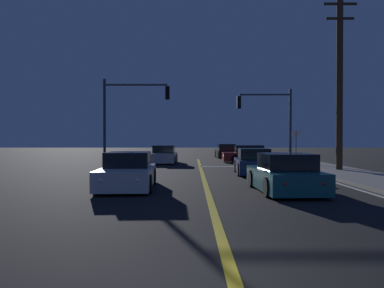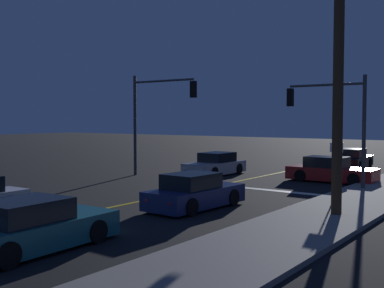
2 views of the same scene
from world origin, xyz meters
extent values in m
cube|color=gray|center=(7.31, 11.84, 0.07)|extent=(3.20, 42.63, 0.15)
cube|color=gold|center=(0.00, 11.84, 0.01)|extent=(0.20, 40.26, 0.01)
cube|color=silver|center=(5.46, 11.84, 0.01)|extent=(0.16, 40.26, 0.01)
cube|color=silver|center=(2.85, 22.18, 0.01)|extent=(5.71, 0.50, 0.01)
cube|color=#195960|center=(2.67, 9.27, 0.44)|extent=(2.03, 4.54, 0.68)
cube|color=black|center=(2.68, 9.01, 1.04)|extent=(1.68, 2.12, 0.60)
cylinder|color=black|center=(1.75, 10.63, 0.32)|extent=(0.24, 0.65, 0.64)
cylinder|color=black|center=(3.49, 10.69, 0.32)|extent=(0.24, 0.65, 0.64)
cylinder|color=black|center=(3.59, 7.92, 0.32)|extent=(0.24, 0.65, 0.64)
sphere|color=#FFF4CC|center=(2.01, 11.43, 0.52)|extent=(0.18, 0.18, 0.18)
sphere|color=#FFF4CC|center=(3.17, 11.47, 0.52)|extent=(0.18, 0.18, 0.18)
cube|color=maroon|center=(4.15, 26.89, 0.44)|extent=(4.60, 1.73, 0.68)
cube|color=black|center=(3.87, 26.89, 1.04)|extent=(2.12, 1.48, 0.60)
cylinder|color=black|center=(5.57, 27.69, 0.32)|extent=(0.64, 0.22, 0.64)
cylinder|color=black|center=(5.57, 26.10, 0.32)|extent=(0.64, 0.22, 0.64)
cylinder|color=black|center=(2.72, 27.68, 0.32)|extent=(0.64, 0.22, 0.64)
cylinder|color=black|center=(2.72, 26.09, 0.32)|extent=(0.64, 0.22, 0.64)
sphere|color=#FFF4CC|center=(6.38, 27.43, 0.52)|extent=(0.18, 0.18, 0.18)
sphere|color=#FFF4CC|center=(6.38, 26.37, 0.52)|extent=(0.18, 0.18, 0.18)
sphere|color=red|center=(1.90, 27.41, 0.52)|extent=(0.14, 0.14, 0.14)
sphere|color=red|center=(1.90, 26.35, 0.52)|extent=(0.14, 0.14, 0.14)
cube|color=#B2B5BA|center=(-2.67, 25.91, 0.44)|extent=(1.89, 4.33, 0.68)
cube|color=black|center=(-2.66, 26.16, 1.04)|extent=(1.60, 2.00, 0.60)
cylinder|color=black|center=(-1.85, 24.56, 0.32)|extent=(0.23, 0.64, 0.64)
cylinder|color=black|center=(-3.54, 24.59, 0.32)|extent=(0.23, 0.64, 0.64)
cylinder|color=black|center=(-1.80, 27.22, 0.32)|extent=(0.23, 0.64, 0.64)
cylinder|color=black|center=(-3.49, 27.25, 0.32)|extent=(0.23, 0.64, 0.64)
sphere|color=#FFF4CC|center=(-2.15, 23.81, 0.52)|extent=(0.18, 0.18, 0.18)
sphere|color=#FFF4CC|center=(-3.27, 23.83, 0.52)|extent=(0.18, 0.18, 0.18)
sphere|color=red|center=(-2.07, 27.99, 0.52)|extent=(0.14, 0.14, 0.14)
sphere|color=red|center=(-3.19, 28.01, 0.52)|extent=(0.14, 0.14, 0.14)
cube|color=black|center=(2.73, 34.80, 0.44)|extent=(1.98, 4.22, 0.68)
cube|color=black|center=(2.74, 34.55, 1.04)|extent=(1.64, 1.97, 0.60)
cylinder|color=black|center=(1.83, 36.05, 0.32)|extent=(0.25, 0.65, 0.64)
cylinder|color=black|center=(3.52, 36.12, 0.32)|extent=(0.25, 0.65, 0.64)
cylinder|color=black|center=(1.94, 33.48, 0.32)|extent=(0.25, 0.65, 0.64)
cylinder|color=black|center=(3.63, 33.55, 0.32)|extent=(0.25, 0.65, 0.64)
sphere|color=#FFF4CC|center=(2.08, 36.79, 0.52)|extent=(0.18, 0.18, 0.18)
sphere|color=#FFF4CC|center=(3.21, 36.83, 0.52)|extent=(0.18, 0.18, 0.18)
sphere|color=red|center=(2.25, 32.75, 0.52)|extent=(0.14, 0.14, 0.14)
sphere|color=red|center=(3.37, 32.80, 0.52)|extent=(0.14, 0.14, 0.14)
cylinder|color=black|center=(-2.13, 11.73, 0.32)|extent=(0.24, 0.65, 0.64)
sphere|color=red|center=(-2.45, 12.55, 0.52)|extent=(0.14, 0.14, 0.14)
sphere|color=red|center=(-3.59, 12.51, 0.52)|extent=(0.14, 0.14, 0.14)
cube|color=navy|center=(2.66, 16.46, 0.44)|extent=(1.92, 4.30, 0.68)
cube|color=black|center=(2.65, 16.20, 1.04)|extent=(1.58, 2.01, 0.60)
cylinder|color=black|center=(1.90, 17.80, 0.32)|extent=(0.25, 0.65, 0.64)
cylinder|color=black|center=(3.53, 17.73, 0.32)|extent=(0.25, 0.65, 0.64)
cylinder|color=black|center=(1.79, 15.18, 0.32)|extent=(0.25, 0.65, 0.64)
cylinder|color=black|center=(3.42, 15.11, 0.32)|extent=(0.25, 0.65, 0.64)
sphere|color=#FFF4CC|center=(2.20, 18.53, 0.52)|extent=(0.18, 0.18, 0.18)
sphere|color=#FFF4CC|center=(3.29, 18.49, 0.52)|extent=(0.18, 0.18, 0.18)
sphere|color=red|center=(2.03, 14.41, 0.52)|extent=(0.14, 0.14, 0.14)
sphere|color=red|center=(3.12, 14.37, 0.52)|extent=(0.14, 0.14, 0.14)
cylinder|color=#38383D|center=(6.51, 24.48, 2.70)|extent=(0.18, 0.18, 5.40)
cylinder|color=#38383D|center=(4.66, 24.48, 5.00)|extent=(3.69, 0.12, 0.12)
cube|color=black|center=(2.82, 24.48, 4.45)|extent=(0.28, 0.28, 0.90)
sphere|color=red|center=(2.82, 24.48, 4.72)|extent=(0.22, 0.22, 0.22)
sphere|color=#4C2D05|center=(2.82, 24.48, 4.45)|extent=(0.22, 0.22, 0.22)
sphere|color=#0A3814|center=(2.82, 24.48, 4.18)|extent=(0.22, 0.22, 0.22)
cylinder|color=#38383D|center=(-6.51, 23.08, 2.96)|extent=(0.18, 0.18, 5.91)
cylinder|color=#38383D|center=(-4.36, 23.08, 5.51)|extent=(4.29, 0.12, 0.12)
cube|color=black|center=(-2.22, 23.08, 4.96)|extent=(0.28, 0.28, 0.90)
sphere|color=red|center=(-2.22, 23.08, 5.23)|extent=(0.22, 0.22, 0.22)
sphere|color=#4C2D05|center=(-2.22, 23.08, 4.96)|extent=(0.22, 0.22, 0.22)
sphere|color=#0A3814|center=(-2.22, 23.08, 4.69)|extent=(0.22, 0.22, 0.22)
cylinder|color=#42301E|center=(7.61, 17.76, 4.93)|extent=(0.35, 0.35, 9.87)
cylinder|color=slate|center=(6.21, 21.68, 1.20)|extent=(0.06, 0.06, 2.41)
cube|color=white|center=(6.21, 21.68, 2.16)|extent=(0.56, 0.04, 0.40)
camera|label=1|loc=(-0.54, -5.03, 1.84)|focal=38.63mm
camera|label=2|loc=(13.19, 1.72, 3.38)|focal=45.30mm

